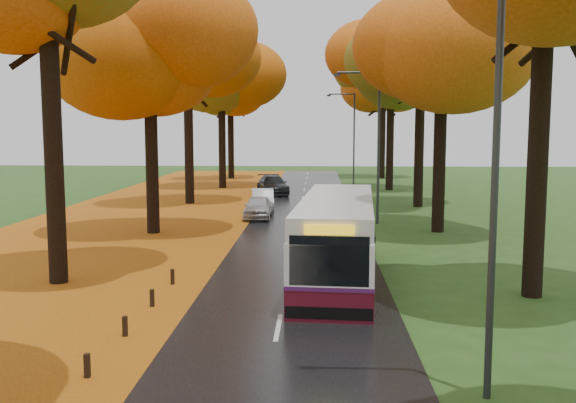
# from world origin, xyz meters

# --- Properties ---
(road) EXTENTS (6.50, 90.00, 0.04)m
(road) POSITION_xyz_m (0.00, 25.00, 0.02)
(road) COLOR black
(road) RESTS_ON ground
(centre_line) EXTENTS (0.12, 90.00, 0.01)m
(centre_line) POSITION_xyz_m (0.00, 25.00, 0.04)
(centre_line) COLOR silver
(centre_line) RESTS_ON road
(leaf_verge) EXTENTS (12.00, 90.00, 0.02)m
(leaf_verge) POSITION_xyz_m (-9.00, 25.00, 0.01)
(leaf_verge) COLOR maroon
(leaf_verge) RESTS_ON ground
(leaf_drift) EXTENTS (0.90, 90.00, 0.01)m
(leaf_drift) POSITION_xyz_m (-3.05, 25.00, 0.04)
(leaf_drift) COLOR #C17F13
(leaf_drift) RESTS_ON road
(trees_left) EXTENTS (9.20, 74.00, 13.88)m
(trees_left) POSITION_xyz_m (-7.18, 27.06, 9.53)
(trees_left) COLOR black
(trees_left) RESTS_ON ground
(trees_right) EXTENTS (9.30, 74.20, 13.96)m
(trees_right) POSITION_xyz_m (7.19, 26.91, 9.69)
(trees_right) COLOR black
(trees_right) RESTS_ON ground
(streetlamp_near) EXTENTS (2.45, 0.18, 8.00)m
(streetlamp_near) POSITION_xyz_m (3.95, 8.00, 4.71)
(streetlamp_near) COLOR #333538
(streetlamp_near) RESTS_ON ground
(streetlamp_mid) EXTENTS (2.45, 0.18, 8.00)m
(streetlamp_mid) POSITION_xyz_m (3.95, 30.00, 4.71)
(streetlamp_mid) COLOR #333538
(streetlamp_mid) RESTS_ON ground
(streetlamp_far) EXTENTS (2.45, 0.18, 8.00)m
(streetlamp_far) POSITION_xyz_m (3.95, 52.00, 4.71)
(streetlamp_far) COLOR #333538
(streetlamp_far) RESTS_ON ground
(bus) EXTENTS (3.11, 10.45, 2.71)m
(bus) POSITION_xyz_m (1.66, 17.49, 1.46)
(bus) COLOR #4F0C19
(bus) RESTS_ON road
(car_white) EXTENTS (1.49, 3.67, 1.25)m
(car_white) POSITION_xyz_m (-2.28, 31.55, 0.66)
(car_white) COLOR #BCBDC1
(car_white) RESTS_ON road
(car_silver) EXTENTS (1.69, 3.91, 1.25)m
(car_silver) POSITION_xyz_m (-2.35, 35.43, 0.67)
(car_silver) COLOR #AFB3B8
(car_silver) RESTS_ON road
(car_dark) EXTENTS (2.98, 5.17, 1.41)m
(car_dark) POSITION_xyz_m (-2.33, 44.22, 0.74)
(car_dark) COLOR black
(car_dark) RESTS_ON road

